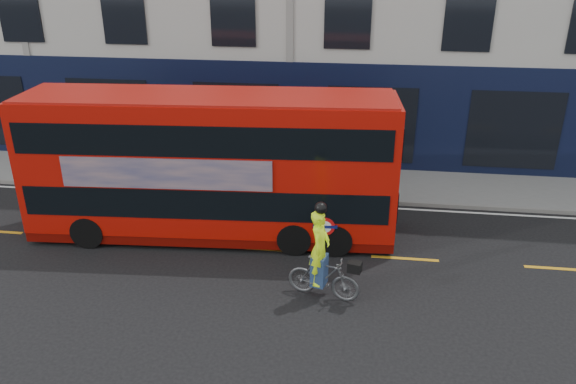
# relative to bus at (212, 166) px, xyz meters

# --- Properties ---
(ground) EXTENTS (120.00, 120.00, 0.00)m
(ground) POSITION_rel_bus_xyz_m (1.45, -2.27, -2.12)
(ground) COLOR black
(ground) RESTS_ON ground
(pavement) EXTENTS (60.00, 3.00, 0.12)m
(pavement) POSITION_rel_bus_xyz_m (1.45, 4.23, -2.06)
(pavement) COLOR gray
(pavement) RESTS_ON ground
(kerb) EXTENTS (60.00, 0.12, 0.13)m
(kerb) POSITION_rel_bus_xyz_m (1.45, 2.73, -2.06)
(kerb) COLOR slate
(kerb) RESTS_ON ground
(road_edge_line) EXTENTS (58.00, 0.10, 0.01)m
(road_edge_line) POSITION_rel_bus_xyz_m (1.45, 2.43, -2.12)
(road_edge_line) COLOR silver
(road_edge_line) RESTS_ON ground
(lane_dashes) EXTENTS (58.00, 0.12, 0.01)m
(lane_dashes) POSITION_rel_bus_xyz_m (1.45, -0.77, -2.12)
(lane_dashes) COLOR #C88B17
(lane_dashes) RESTS_ON ground
(bus) EXTENTS (10.40, 2.98, 4.14)m
(bus) POSITION_rel_bus_xyz_m (0.00, 0.00, 0.00)
(bus) COLOR #AE0E06
(bus) RESTS_ON ground
(cyclist) EXTENTS (1.84, 0.89, 2.48)m
(cyclist) POSITION_rel_bus_xyz_m (3.35, -2.84, -1.28)
(cyclist) COLOR #4F5154
(cyclist) RESTS_ON ground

